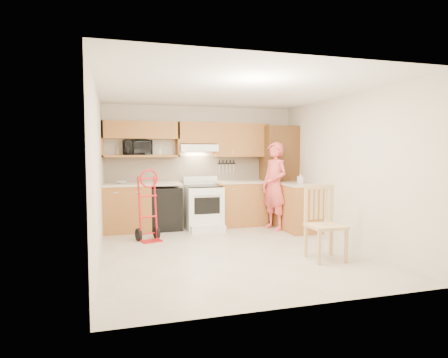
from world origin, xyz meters
name	(u,v)px	position (x,y,z in m)	size (l,w,h in m)	color
floor	(233,251)	(0.00, 0.00, -0.01)	(4.00, 4.50, 0.02)	#C2B4A1
ceiling	(233,89)	(0.00, 0.00, 2.51)	(4.00, 4.50, 0.02)	white
wall_back	(201,166)	(0.00, 2.26, 1.25)	(4.00, 0.02, 2.50)	beige
wall_front	(302,184)	(0.00, -2.26, 1.25)	(4.00, 0.02, 2.50)	beige
wall_left	(97,174)	(-2.01, 0.00, 1.25)	(0.02, 4.50, 2.50)	beige
wall_right	(346,170)	(2.01, 0.00, 1.25)	(0.02, 4.50, 2.50)	beige
backsplash	(201,169)	(0.00, 2.23, 1.20)	(3.92, 0.03, 0.55)	beige
lower_cab_left	(127,209)	(-1.55, 1.95, 0.45)	(0.90, 0.60, 0.90)	#9E6530
dishwasher	(166,208)	(-0.80, 1.95, 0.42)	(0.60, 0.60, 0.85)	black
lower_cab_right	(243,204)	(0.83, 1.95, 0.45)	(1.14, 0.60, 0.90)	#9E6530
countertop_left	(142,184)	(-1.25, 1.95, 0.92)	(1.50, 0.63, 0.04)	#C8B692
countertop_right	(243,182)	(0.83, 1.95, 0.92)	(1.14, 0.63, 0.04)	#C8B692
cab_return_right	(297,208)	(1.70, 1.15, 0.45)	(0.60, 1.00, 0.90)	#9E6530
countertop_return	(298,184)	(1.70, 1.15, 0.92)	(0.63, 1.00, 0.04)	#C8B692
pantry_tall	(279,175)	(1.65, 1.95, 1.05)	(0.70, 0.60, 2.10)	brown
upper_cab_left	(141,130)	(-1.25, 2.08, 1.98)	(1.50, 0.33, 0.34)	#9E6530
upper_shelf_mw	(141,156)	(-1.25, 2.08, 1.47)	(1.50, 0.33, 0.04)	#9E6530
upper_cab_center	(197,133)	(-0.12, 2.08, 1.94)	(0.76, 0.33, 0.44)	#9E6530
upper_cab_right	(241,140)	(0.83, 2.08, 1.80)	(1.14, 0.33, 0.70)	#9E6530
range_hood	(198,148)	(-0.12, 2.02, 1.63)	(0.76, 0.46, 0.14)	white
knife_strip	(227,166)	(0.55, 2.21, 1.24)	(0.40, 0.05, 0.29)	black
microwave	(137,148)	(-1.32, 2.08, 1.64)	(0.53, 0.36, 0.29)	black
range	(204,204)	(-0.06, 1.73, 0.52)	(0.71, 0.93, 1.04)	white
person	(275,186)	(1.29, 1.35, 0.88)	(0.64, 0.42, 1.75)	#E6514E
hand_truck	(149,209)	(-1.20, 1.04, 0.57)	(0.45, 0.41, 1.13)	red
dining_chair	(326,223)	(1.13, -0.85, 0.54)	(0.48, 0.52, 1.07)	#D9B57B
soap_bottle	(300,178)	(1.70, 1.04, 1.04)	(0.09, 0.09, 0.20)	white
bowl	(122,182)	(-1.64, 1.95, 0.96)	(0.19, 0.19, 0.05)	white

